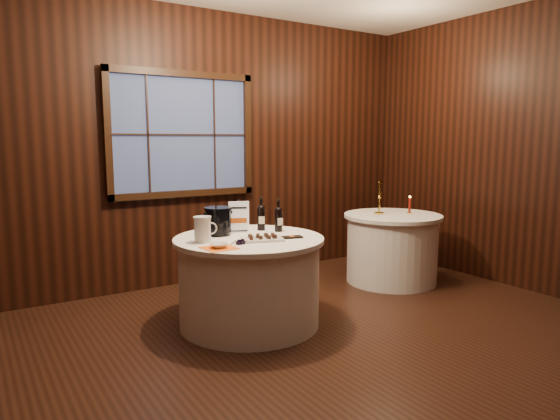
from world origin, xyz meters
TOP-DOWN VIEW (x-y plane):
  - ground at (0.00, 0.00)m, footprint 6.00×6.00m
  - back_wall at (0.00, 2.48)m, footprint 6.00×0.10m
  - main_table at (0.00, 1.00)m, footprint 1.28×1.28m
  - side_table at (2.00, 1.30)m, footprint 1.08×1.08m
  - sign_stand at (0.03, 1.24)m, footprint 0.17×0.14m
  - port_bottle_left at (0.26, 1.24)m, footprint 0.07×0.08m
  - port_bottle_right at (0.36, 1.10)m, footprint 0.07×0.07m
  - ice_bucket at (-0.17, 1.23)m, footprint 0.24×0.24m
  - chocolate_plate at (0.04, 0.83)m, footprint 0.38×0.31m
  - chocolate_box at (0.29, 0.78)m, footprint 0.19×0.13m
  - grape_bunch at (-0.19, 0.78)m, footprint 0.16×0.06m
  - glass_pitcher at (-0.41, 1.03)m, footprint 0.19×0.15m
  - orange_napkin at (-0.40, 0.74)m, footprint 0.25×0.25m
  - cracker_bowl at (-0.40, 0.74)m, footprint 0.14×0.14m
  - brass_candlestick at (1.89, 1.40)m, footprint 0.11×0.11m
  - red_candle at (2.21, 1.25)m, footprint 0.05×0.05m

SIDE VIEW (x-z plane):
  - ground at x=0.00m, z-range 0.00..0.00m
  - main_table at x=0.00m, z-range 0.00..0.77m
  - side_table at x=2.00m, z-range 0.00..0.77m
  - orange_napkin at x=-0.40m, z-range 0.77..0.77m
  - chocolate_box at x=0.29m, z-range 0.77..0.78m
  - grape_bunch at x=-0.19m, z-range 0.77..0.81m
  - chocolate_plate at x=0.04m, z-range 0.77..0.81m
  - cracker_bowl at x=-0.40m, z-range 0.77..0.81m
  - red_candle at x=2.21m, z-range 0.75..0.95m
  - sign_stand at x=0.03m, z-range 0.72..1.02m
  - glass_pitcher at x=-0.41m, z-range 0.77..0.98m
  - port_bottle_right at x=0.36m, z-range 0.75..1.05m
  - ice_bucket at x=-0.17m, z-range 0.78..1.02m
  - port_bottle_left at x=0.26m, z-range 0.75..1.06m
  - brass_candlestick at x=1.89m, z-range 0.72..1.10m
  - back_wall at x=0.00m, z-range 0.04..3.04m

